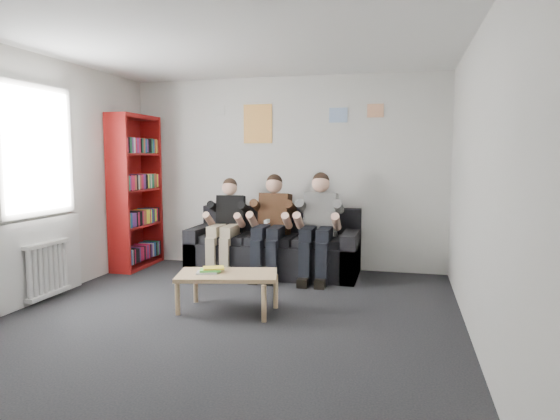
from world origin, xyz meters
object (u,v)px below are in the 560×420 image
Objects in this scene: bookshelf at (136,192)px; coffee_table at (227,278)px; person_left at (226,226)px; person_right at (318,227)px; sofa at (275,250)px; person_middle at (271,226)px.

coffee_table is at bearing -41.33° from bookshelf.
person_left is 1.26m from person_right.
person_middle reaches higher than sofa.
bookshelf is 2.70m from coffee_table.
coffee_table is 0.73× the size of person_right.
person_right is at bearing 67.16° from coffee_table.
coffee_table is at bearing -110.02° from person_right.
person_right reaches higher than person_middle.
bookshelf reaches higher than person_left.
person_right is (0.63, -0.21, 0.37)m from sofa.
person_middle is at bearing -3.81° from bookshelf.
sofa is 1.79m from coffee_table.
person_right is at bearing 4.05° from person_middle.
coffee_table is at bearing -87.09° from person_middle.
bookshelf is at bearing -176.90° from sofa.
person_right is (2.65, -0.10, -0.40)m from bookshelf.
person_left is (-0.60, 1.59, 0.30)m from coffee_table.
bookshelf is at bearing 166.40° from person_left.
person_middle is at bearing -10.16° from person_left.
bookshelf is (-2.02, -0.11, 0.77)m from sofa.
person_middle is at bearing 88.74° from coffee_table.
bookshelf is 2.68m from person_right.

